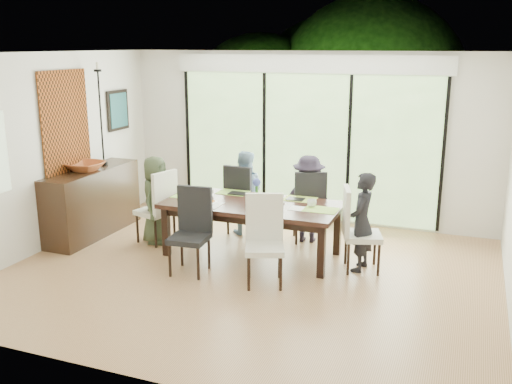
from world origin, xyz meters
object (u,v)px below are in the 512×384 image
(chair_right_end, at_px, (363,229))
(bowl, at_px, (85,166))
(chair_near_right, at_px, (265,241))
(chair_far_left, at_px, (245,198))
(cup_a, at_px, (209,192))
(chair_near_left, at_px, (189,232))
(laptop, at_px, (192,198))
(cup_c, at_px, (312,203))
(person_far_right, at_px, (308,199))
(person_right_end, at_px, (362,222))
(vase, at_px, (257,198))
(table_top, at_px, (252,205))
(person_left_end, at_px, (156,200))
(sideboard, at_px, (92,202))
(chair_left_end, at_px, (155,206))
(chair_far_right, at_px, (309,205))
(person_far_left, at_px, (244,193))
(cup_b, at_px, (260,202))

(chair_right_end, relative_size, bowl, 2.04)
(chair_near_right, relative_size, bowl, 2.04)
(chair_far_left, xyz_separation_m, cup_a, (-0.25, -0.70, 0.24))
(chair_near_left, xyz_separation_m, chair_near_right, (1.00, 0.00, 0.00))
(chair_far_left, height_order, cup_a, chair_far_left)
(chair_near_left, xyz_separation_m, laptop, (-0.35, 0.77, 0.21))
(chair_near_left, height_order, cup_c, chair_near_left)
(person_far_right, distance_m, cup_a, 1.43)
(chair_right_end, height_order, cup_a, chair_right_end)
(person_right_end, relative_size, vase, 10.75)
(table_top, xyz_separation_m, chair_near_right, (0.50, -0.87, -0.17))
(cup_c, bearing_deg, bowl, -175.89)
(chair_far_left, xyz_separation_m, person_left_end, (-1.03, -0.85, 0.09))
(sideboard, bearing_deg, chair_near_left, -21.98)
(chair_left_end, relative_size, person_far_right, 0.85)
(chair_left_end, height_order, person_far_right, person_far_right)
(chair_right_end, height_order, person_left_end, person_left_end)
(chair_left_end, distance_m, bowl, 1.19)
(chair_near_left, xyz_separation_m, bowl, (-2.05, 0.73, 0.53))
(table_top, bearing_deg, chair_far_right, 57.09)
(chair_far_right, bearing_deg, chair_right_end, 116.48)
(person_right_end, bearing_deg, person_left_end, -86.26)
(chair_far_right, bearing_deg, cup_a, 7.55)
(person_far_left, relative_size, laptop, 3.91)
(chair_left_end, distance_m, cup_a, 0.85)
(chair_far_left, bearing_deg, chair_near_right, 126.27)
(laptop, height_order, bowl, bowl)
(person_right_end, distance_m, sideboard, 4.04)
(person_left_end, height_order, cup_a, person_left_end)
(chair_left_end, xyz_separation_m, cup_a, (0.80, 0.15, 0.24))
(table_top, bearing_deg, cup_a, 167.91)
(cup_b, distance_m, sideboard, 2.72)
(chair_near_left, bearing_deg, cup_b, 44.91)
(chair_left_end, height_order, person_left_end, person_left_end)
(chair_far_left, xyz_separation_m, person_far_left, (0.00, -0.02, 0.09))
(chair_near_left, distance_m, person_far_right, 2.00)
(chair_left_end, distance_m, sideboard, 1.06)
(chair_left_end, xyz_separation_m, laptop, (0.65, -0.10, 0.21))
(chair_near_left, distance_m, laptop, 0.87)
(person_far_right, distance_m, laptop, 1.68)
(chair_right_end, xyz_separation_m, person_right_end, (-0.02, 0.00, 0.09))
(chair_near_left, relative_size, person_far_left, 0.85)
(sideboard, bearing_deg, chair_far_left, 22.96)
(chair_right_end, distance_m, cup_b, 1.38)
(chair_right_end, bearing_deg, sideboard, 73.54)
(chair_right_end, bearing_deg, person_far_left, 49.91)
(table_top, xyz_separation_m, bowl, (-2.55, -0.14, 0.36))
(chair_far_left, distance_m, bowl, 2.38)
(person_right_end, relative_size, cup_b, 12.90)
(cup_c, bearing_deg, cup_b, -162.90)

